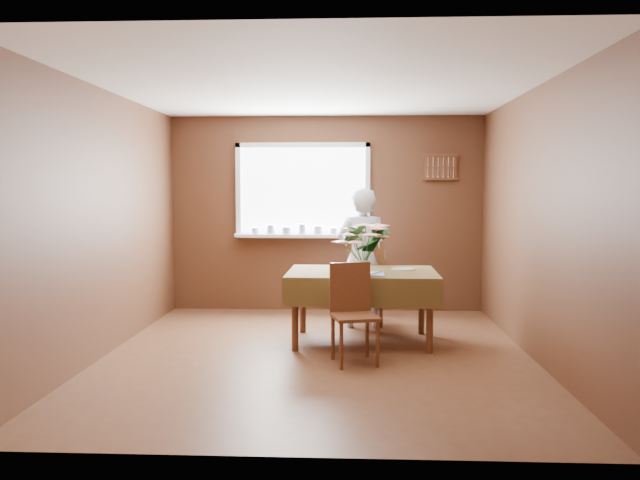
{
  "coord_description": "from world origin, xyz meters",
  "views": [
    {
      "loc": [
        0.29,
        -5.76,
        1.56
      ],
      "look_at": [
        0.0,
        0.55,
        1.05
      ],
      "focal_mm": 35.0,
      "sensor_mm": 36.0,
      "label": 1
    }
  ],
  "objects_px": {
    "chair_near": "(353,308)",
    "seated_woman": "(362,258)",
    "dining_table": "(362,280)",
    "chair_far": "(366,279)",
    "flower_bouquet": "(364,242)"
  },
  "relations": [
    {
      "from": "chair_far",
      "to": "chair_near",
      "type": "relative_size",
      "value": 1.1
    },
    {
      "from": "flower_bouquet",
      "to": "seated_woman",
      "type": "bearing_deg",
      "value": 89.78
    },
    {
      "from": "chair_far",
      "to": "flower_bouquet",
      "type": "bearing_deg",
      "value": 90.52
    },
    {
      "from": "dining_table",
      "to": "chair_near",
      "type": "relative_size",
      "value": 1.71
    },
    {
      "from": "chair_near",
      "to": "seated_woman",
      "type": "relative_size",
      "value": 0.57
    },
    {
      "from": "dining_table",
      "to": "chair_far",
      "type": "distance_m",
      "value": 0.82
    },
    {
      "from": "chair_near",
      "to": "flower_bouquet",
      "type": "relative_size",
      "value": 1.59
    },
    {
      "from": "chair_far",
      "to": "seated_woman",
      "type": "relative_size",
      "value": 0.62
    },
    {
      "from": "chair_near",
      "to": "chair_far",
      "type": "bearing_deg",
      "value": 69.71
    },
    {
      "from": "seated_woman",
      "to": "flower_bouquet",
      "type": "bearing_deg",
      "value": 88.02
    },
    {
      "from": "chair_near",
      "to": "seated_woman",
      "type": "height_order",
      "value": "seated_woman"
    },
    {
      "from": "seated_woman",
      "to": "dining_table",
      "type": "bearing_deg",
      "value": 87.1
    },
    {
      "from": "chair_far",
      "to": "flower_bouquet",
      "type": "xyz_separation_m",
      "value": [
        -0.05,
        -1.06,
        0.51
      ]
    },
    {
      "from": "dining_table",
      "to": "chair_near",
      "type": "distance_m",
      "value": 0.75
    },
    {
      "from": "chair_near",
      "to": "seated_woman",
      "type": "distance_m",
      "value": 1.45
    }
  ]
}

